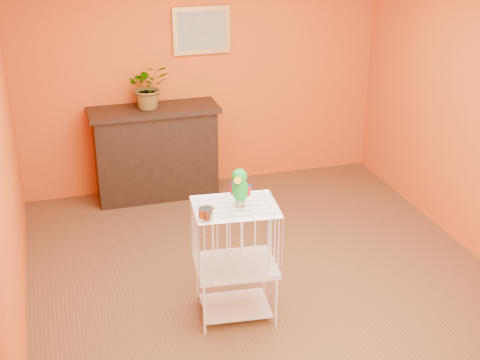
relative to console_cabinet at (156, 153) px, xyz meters
name	(u,v)px	position (x,y,z in m)	size (l,w,h in m)	color
ground	(266,281)	(0.59, -2.01, -0.51)	(4.50, 4.50, 0.00)	brown
room_shell	(270,106)	(0.59, -2.01, 1.08)	(4.50, 4.50, 4.50)	#D14213
console_cabinet	(156,153)	(0.00, 0.00, 0.00)	(1.37, 0.49, 1.01)	black
potted_plant	(149,92)	(-0.04, -0.02, 0.69)	(0.42, 0.47, 0.36)	#26722D
framed_picture	(202,30)	(0.59, 0.20, 1.24)	(0.62, 0.04, 0.50)	#BD8D43
birdcage	(235,260)	(0.20, -2.40, -0.01)	(0.66, 0.54, 0.96)	silver
feed_cup	(206,213)	(-0.06, -2.54, 0.49)	(0.11, 0.11, 0.08)	silver
parrot	(240,187)	(0.23, -2.42, 0.61)	(0.19, 0.28, 0.32)	#59544C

